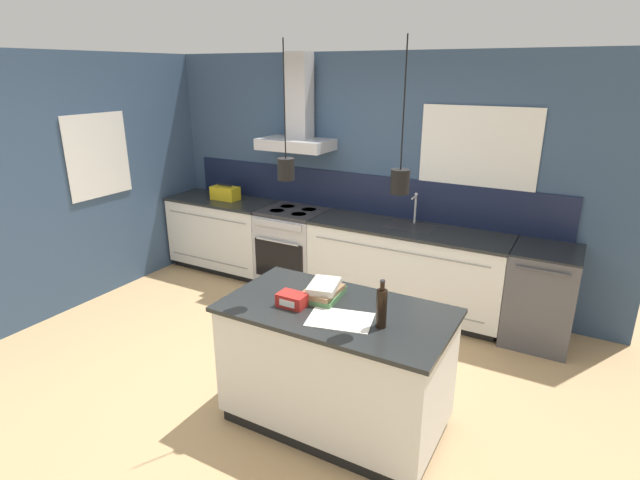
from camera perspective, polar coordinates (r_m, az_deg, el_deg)
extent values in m
plane|color=tan|center=(4.42, -7.36, -14.44)|extent=(16.00, 16.00, 0.00)
cube|color=#354C6B|center=(5.56, 4.59, 7.24)|extent=(5.60, 0.06, 2.60)
cube|color=#141C38|center=(5.57, 4.37, 5.41)|extent=(4.42, 0.02, 0.43)
cube|color=white|center=(5.08, 17.51, 8.99)|extent=(1.12, 0.01, 0.96)
cube|color=black|center=(5.09, 17.53, 9.00)|extent=(1.04, 0.01, 0.88)
cube|color=#B5B5BA|center=(5.59, -2.80, 10.88)|extent=(0.80, 0.46, 0.12)
cube|color=#B5B5BA|center=(5.62, -2.38, 16.15)|extent=(0.26, 0.20, 0.90)
cylinder|color=black|center=(3.19, -4.09, 15.65)|extent=(0.01, 0.01, 0.72)
cylinder|color=black|center=(3.25, -3.92, 8.08)|extent=(0.11, 0.11, 0.14)
sphere|color=#F9D18C|center=(3.25, -3.92, 8.08)|extent=(0.06, 0.06, 0.06)
cylinder|color=black|center=(2.86, 9.59, 15.05)|extent=(0.01, 0.01, 0.72)
cylinder|color=black|center=(2.91, 9.13, 6.62)|extent=(0.11, 0.11, 0.14)
sphere|color=#F9D18C|center=(2.91, 9.13, 6.62)|extent=(0.06, 0.06, 0.06)
cube|color=#354C6B|center=(6.04, -22.85, 6.75)|extent=(0.06, 3.80, 2.60)
cube|color=white|center=(5.87, -24.03, 8.78)|extent=(0.01, 0.76, 0.88)
cube|color=black|center=(5.88, -24.08, 8.79)|extent=(0.01, 0.68, 0.80)
cube|color=black|center=(6.55, -10.48, -2.66)|extent=(1.29, 0.56, 0.09)
cube|color=silver|center=(6.38, -10.89, 0.92)|extent=(1.33, 0.62, 0.79)
cube|color=gray|center=(6.08, -12.93, 2.58)|extent=(1.17, 0.01, 0.01)
cube|color=gray|center=(6.25, -12.56, -2.26)|extent=(1.17, 0.01, 0.01)
cube|color=#232626|center=(6.27, -11.12, 4.49)|extent=(1.35, 0.64, 0.03)
cube|color=black|center=(5.45, 9.65, -7.23)|extent=(1.96, 0.56, 0.09)
cube|color=silver|center=(5.24, 9.80, -3.03)|extent=(2.02, 0.62, 0.79)
cube|color=gray|center=(4.87, 8.73, -1.25)|extent=(1.77, 0.01, 0.01)
cube|color=gray|center=(5.08, 8.42, -7.08)|extent=(1.77, 0.01, 0.01)
cube|color=#232626|center=(5.11, 10.06, 1.24)|extent=(2.04, 0.64, 0.03)
cube|color=#262628|center=(5.15, 10.25, 1.50)|extent=(0.48, 0.34, 0.01)
cylinder|color=#B5B5BA|center=(5.22, 10.83, 3.52)|extent=(0.02, 0.02, 0.31)
sphere|color=#B5B5BA|center=(5.19, 10.93, 5.15)|extent=(0.03, 0.03, 0.03)
cylinder|color=#B5B5BA|center=(5.14, 10.70, 4.80)|extent=(0.02, 0.12, 0.02)
cube|color=#B5B5BA|center=(5.82, -3.03, -1.06)|extent=(0.72, 0.62, 0.87)
cube|color=black|center=(5.58, -4.76, -2.36)|extent=(0.62, 0.02, 0.44)
cylinder|color=#B5B5BA|center=(5.49, -4.95, -0.20)|extent=(0.54, 0.02, 0.02)
cube|color=#B5B5BA|center=(5.44, -4.90, 1.75)|extent=(0.62, 0.02, 0.07)
cube|color=#2D2D30|center=(5.68, -3.11, 3.26)|extent=(0.72, 0.60, 0.04)
cylinder|color=black|center=(5.84, -3.75, 3.87)|extent=(0.17, 0.17, 0.00)
cylinder|color=black|center=(5.69, -1.30, 3.51)|extent=(0.17, 0.17, 0.00)
cylinder|color=black|center=(5.66, -4.94, 3.36)|extent=(0.17, 0.17, 0.00)
cylinder|color=black|center=(5.51, -2.44, 2.98)|extent=(0.17, 0.17, 0.00)
cube|color=#4C4C51|center=(5.03, 23.94, -5.95)|extent=(0.58, 0.62, 0.89)
cube|color=black|center=(4.87, 24.65, -1.08)|extent=(0.58, 0.62, 0.02)
cylinder|color=#4C4C51|center=(4.58, 24.10, -3.27)|extent=(0.44, 0.02, 0.02)
cube|color=black|center=(3.83, 1.74, -19.42)|extent=(1.43, 0.76, 0.09)
cube|color=silver|center=(3.57, 1.81, -13.88)|extent=(1.49, 0.79, 0.79)
cube|color=#232626|center=(3.37, 1.88, -8.02)|extent=(1.54, 0.84, 0.03)
cylinder|color=black|center=(3.10, 7.04, -7.80)|extent=(0.07, 0.07, 0.25)
cylinder|color=black|center=(3.04, 7.15, -5.24)|extent=(0.03, 0.03, 0.06)
cylinder|color=#262628|center=(3.02, 7.18, -4.68)|extent=(0.03, 0.03, 0.01)
cube|color=#4C7F4C|center=(3.50, 0.48, -6.29)|extent=(0.25, 0.34, 0.04)
cube|color=olive|center=(3.47, 0.32, -5.82)|extent=(0.22, 0.30, 0.03)
cube|color=beige|center=(3.46, 0.46, -5.27)|extent=(0.25, 0.31, 0.04)
cube|color=red|center=(3.38, -3.19, -6.83)|extent=(0.19, 0.13, 0.09)
cube|color=white|center=(3.33, -3.82, -7.27)|extent=(0.12, 0.01, 0.04)
cube|color=silver|center=(3.21, 2.31, -9.07)|extent=(0.46, 0.37, 0.01)
cube|color=gold|center=(6.22, -10.78, 5.28)|extent=(0.34, 0.18, 0.16)
cylinder|color=black|center=(6.19, -10.84, 6.18)|extent=(0.20, 0.02, 0.02)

